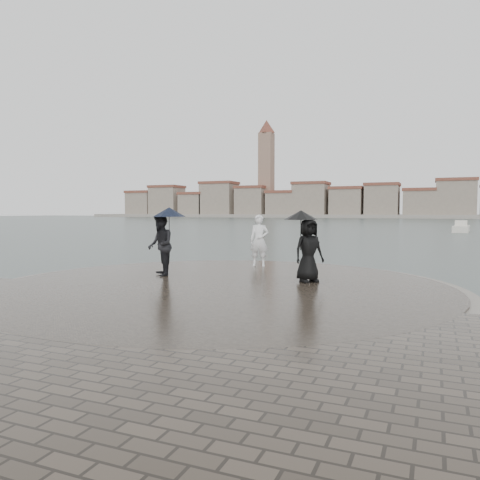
% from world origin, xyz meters
% --- Properties ---
extents(ground, '(400.00, 400.00, 0.00)m').
position_xyz_m(ground, '(0.00, 0.00, 0.00)').
color(ground, '#2B3835').
rests_on(ground, ground).
extents(kerb_ring, '(12.50, 12.50, 0.32)m').
position_xyz_m(kerb_ring, '(0.00, 3.50, 0.16)').
color(kerb_ring, gray).
rests_on(kerb_ring, ground).
extents(quay_tip, '(11.90, 11.90, 0.36)m').
position_xyz_m(quay_tip, '(0.00, 3.50, 0.18)').
color(quay_tip, '#2D261E').
rests_on(quay_tip, ground).
extents(statue, '(0.74, 0.58, 1.80)m').
position_xyz_m(statue, '(-0.46, 7.62, 1.26)').
color(statue, white).
rests_on(statue, quay_tip).
extents(visitor_left, '(1.31, 1.17, 2.04)m').
position_xyz_m(visitor_left, '(-2.26, 4.21, 1.48)').
color(visitor_left, black).
rests_on(visitor_left, quay_tip).
extents(visitor_right, '(1.21, 1.06, 1.95)m').
position_xyz_m(visitor_right, '(2.01, 4.73, 1.44)').
color(visitor_right, black).
rests_on(visitor_right, quay_tip).
extents(far_skyline, '(260.00, 20.00, 37.00)m').
position_xyz_m(far_skyline, '(-6.29, 160.71, 5.61)').
color(far_skyline, gray).
rests_on(far_skyline, ground).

